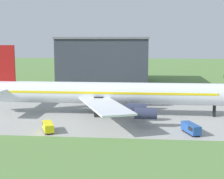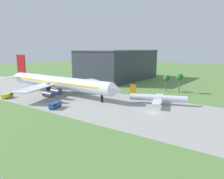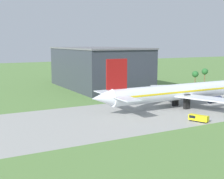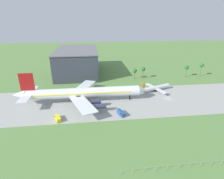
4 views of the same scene
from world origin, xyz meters
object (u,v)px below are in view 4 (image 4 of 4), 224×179
at_px(baggage_tug, 121,113).
at_px(jet_airliner, 82,93).
at_px(fuel_truck, 58,118).
at_px(terminal_building, 78,61).
at_px(regional_aircraft, 155,88).

bearing_deg(baggage_tug, jet_airliner, 138.67).
xyz_separation_m(baggage_tug, fuel_truck, (-32.83, -0.99, -0.10)).
relative_size(jet_airliner, terminal_building, 1.31).
bearing_deg(fuel_truck, terminal_building, 86.27).
distance_m(jet_airliner, baggage_tug, 28.46).
distance_m(jet_airliner, terminal_building, 64.60).
distance_m(jet_airliner, fuel_truck, 23.33).
height_order(baggage_tug, fuel_truck, baggage_tug).
bearing_deg(regional_aircraft, baggage_tug, -134.62).
bearing_deg(baggage_tug, regional_aircraft, 45.38).
distance_m(jet_airliner, regional_aircraft, 51.89).
bearing_deg(terminal_building, jet_airliner, -84.36).
relative_size(fuel_truck, terminal_building, 0.11).
relative_size(baggage_tug, fuel_truck, 1.04).
height_order(jet_airliner, regional_aircraft, jet_airliner).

